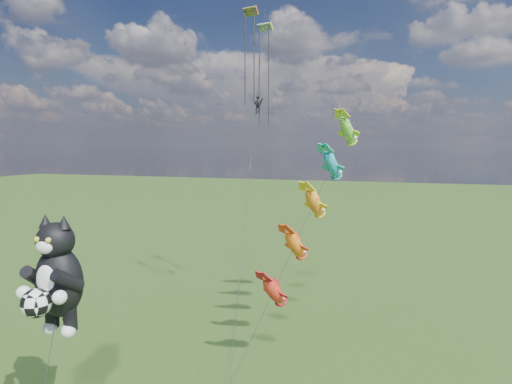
% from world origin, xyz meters
% --- Properties ---
extents(cat_kite_rig, '(2.60, 4.23, 10.68)m').
position_xyz_m(cat_kite_rig, '(1.24, -3.17, 7.88)').
color(cat_kite_rig, brown).
rests_on(cat_kite_rig, ground).
extents(fish_windsock_rig, '(6.28, 14.77, 17.70)m').
position_xyz_m(fish_windsock_rig, '(10.89, 9.67, 9.94)').
color(fish_windsock_rig, brown).
rests_on(fish_windsock_rig, ground).
extents(parafoil_rig, '(3.90, 17.26, 24.70)m').
position_xyz_m(parafoil_rig, '(5.79, 13.32, 18.84)').
color(parafoil_rig, brown).
rests_on(parafoil_rig, ground).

